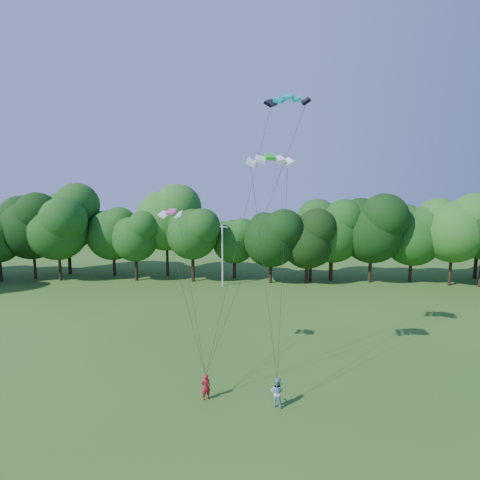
{
  "coord_description": "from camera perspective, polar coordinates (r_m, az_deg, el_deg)",
  "views": [
    {
      "loc": [
        0.64,
        -17.09,
        13.35
      ],
      "look_at": [
        -0.69,
        13.0,
        9.08
      ],
      "focal_mm": 28.0,
      "sensor_mm": 36.0,
      "label": 1
    }
  ],
  "objects": [
    {
      "name": "tree_back_east",
      "position": [
        64.1,
        32.67,
        2.22
      ],
      "size": [
        9.08,
        9.08,
        13.21
      ],
      "color": "#322514",
      "rests_on": "ground"
    },
    {
      "name": "kite_pink",
      "position": [
        26.5,
        -10.46,
        4.25
      ],
      "size": [
        1.76,
        1.04,
        0.39
      ],
      "rotation": [
        0.0,
        0.0,
        -0.15
      ],
      "color": "#D63B96",
      "rests_on": "ground"
    },
    {
      "name": "kite_green",
      "position": [
        23.95,
        4.51,
        12.57
      ],
      "size": [
        3.0,
        1.54,
        0.56
      ],
      "rotation": [
        0.0,
        0.0,
        0.08
      ],
      "color": "green",
      "rests_on": "ground"
    },
    {
      "name": "ground",
      "position": [
        21.7,
        0.36,
        -29.9
      ],
      "size": [
        160.0,
        160.0,
        0.0
      ],
      "primitive_type": "plane",
      "color": "#2A5617",
      "rests_on": "ground"
    },
    {
      "name": "tree_back_west",
      "position": [
        62.74,
        -24.9,
        3.35
      ],
      "size": [
        9.92,
        9.92,
        14.43
      ],
      "color": "#2F2212",
      "rests_on": "ground"
    },
    {
      "name": "kite_flyer_left",
      "position": [
        25.47,
        -5.24,
        -21.38
      ],
      "size": [
        0.73,
        0.64,
        1.69
      ],
      "primitive_type": "imported",
      "rotation": [
        0.0,
        0.0,
        3.61
      ],
      "color": "#B31724",
      "rests_on": "ground"
    },
    {
      "name": "tree_back_center",
      "position": [
        52.24,
        10.24,
        1.0
      ],
      "size": [
        7.76,
        7.76,
        11.28
      ],
      "color": "#322213",
      "rests_on": "ground"
    },
    {
      "name": "kite_flyer_right",
      "position": [
        24.79,
        5.65,
        -22.05
      ],
      "size": [
        1.09,
        0.98,
        1.85
      ],
      "primitive_type": "imported",
      "rotation": [
        0.0,
        0.0,
        2.77
      ],
      "color": "#97B7D2",
      "rests_on": "ground"
    },
    {
      "name": "utility_pole",
      "position": [
        50.53,
        -2.7,
        -2.3
      ],
      "size": [
        1.55,
        0.75,
        8.3
      ],
      "rotation": [
        0.0,
        0.0,
        -0.42
      ],
      "color": "silver",
      "rests_on": "ground"
    },
    {
      "name": "kite_teal",
      "position": [
        26.9,
        7.36,
        20.84
      ],
      "size": [
        3.12,
        1.86,
        0.64
      ],
      "rotation": [
        0.0,
        0.0,
        -0.21
      ],
      "color": "#05A4A0",
      "rests_on": "ground"
    }
  ]
}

